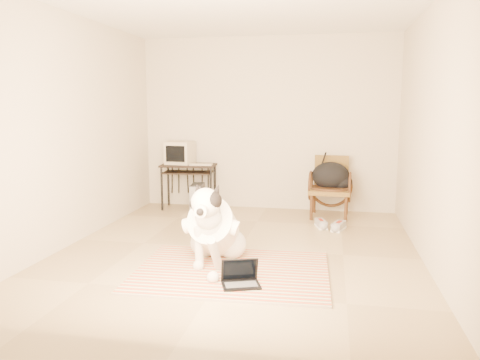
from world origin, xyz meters
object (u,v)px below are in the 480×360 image
(rattan_chair, at_px, (330,187))
(pc_tower, at_px, (197,197))
(dog, at_px, (214,229))
(backpack, at_px, (332,177))
(laptop, at_px, (240,279))
(computer_desk, at_px, (188,171))
(crt_monitor, at_px, (180,153))

(rattan_chair, bearing_deg, pc_tower, 177.29)
(dog, xyz_separation_m, backpack, (1.20, 2.39, 0.23))
(backpack, bearing_deg, laptop, -105.12)
(dog, distance_m, backpack, 2.69)
(dog, height_order, backpack, dog)
(dog, xyz_separation_m, rattan_chair, (1.17, 2.39, 0.08))
(pc_tower, xyz_separation_m, rattan_chair, (2.08, -0.10, 0.25))
(computer_desk, distance_m, crt_monitor, 0.32)
(pc_tower, distance_m, rattan_chair, 2.10)
(computer_desk, xyz_separation_m, crt_monitor, (-0.15, 0.05, 0.28))
(computer_desk, bearing_deg, dog, -67.20)
(crt_monitor, bearing_deg, computer_desk, -19.17)
(dog, height_order, rattan_chair, dog)
(laptop, height_order, backpack, backpack)
(laptop, height_order, rattan_chair, rattan_chair)
(computer_desk, relative_size, crt_monitor, 2.07)
(dog, bearing_deg, rattan_chair, 63.99)
(pc_tower, bearing_deg, backpack, -2.67)
(laptop, relative_size, pc_tower, 0.89)
(dog, distance_m, laptop, 0.76)
(dog, xyz_separation_m, pc_tower, (-0.91, 2.49, -0.17))
(rattan_chair, bearing_deg, backpack, 0.25)
(dog, relative_size, computer_desk, 1.43)
(laptop, xyz_separation_m, crt_monitor, (-1.60, 3.15, 0.81))
(dog, bearing_deg, computer_desk, 112.80)
(dog, bearing_deg, laptop, -55.99)
(dog, distance_m, crt_monitor, 2.89)
(laptop, height_order, computer_desk, computer_desk)
(crt_monitor, distance_m, rattan_chair, 2.42)
(laptop, relative_size, rattan_chair, 0.45)
(crt_monitor, height_order, pc_tower, crt_monitor)
(rattan_chair, bearing_deg, crt_monitor, 175.82)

